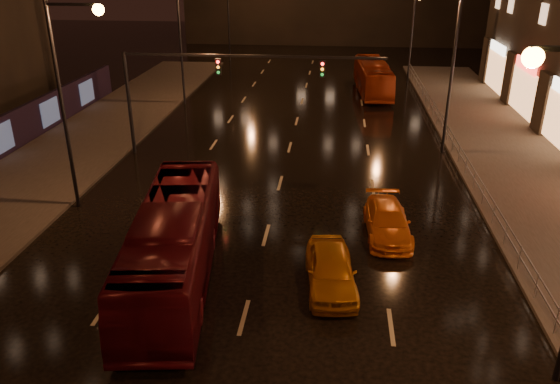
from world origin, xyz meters
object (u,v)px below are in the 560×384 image
taxi_near (331,270)px  bus_curb (373,77)px  bus_red (174,242)px  taxi_far (387,222)px

taxi_near → bus_curb: bearing=78.2°
bus_curb → taxi_near: (-3.08, -31.33, -0.67)m
bus_red → bus_curb: 32.56m
bus_curb → taxi_near: size_ratio=2.32×
taxi_far → bus_red: bearing=-155.1°
taxi_near → bus_red: bearing=173.4°
bus_red → taxi_near: 5.96m
bus_curb → taxi_far: bearing=-95.6°
taxi_near → taxi_far: 4.99m
bus_red → taxi_far: 9.41m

